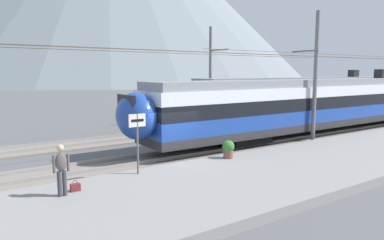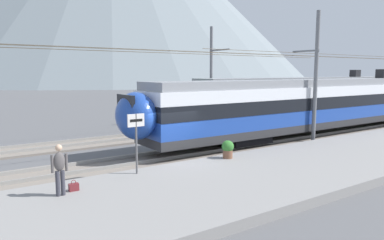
# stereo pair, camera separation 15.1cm
# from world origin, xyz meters

# --- Properties ---
(ground_plane) EXTENTS (400.00, 400.00, 0.00)m
(ground_plane) POSITION_xyz_m (0.00, 0.00, 0.00)
(ground_plane) COLOR #565659
(platform_slab) EXTENTS (120.00, 6.35, 0.35)m
(platform_slab) POSITION_xyz_m (0.00, -4.05, 0.18)
(platform_slab) COLOR gray
(platform_slab) RESTS_ON ground
(track_near) EXTENTS (120.00, 3.00, 0.28)m
(track_near) POSITION_xyz_m (0.00, 1.24, 0.07)
(track_near) COLOR slate
(track_near) RESTS_ON ground
(track_far) EXTENTS (120.00, 3.00, 0.28)m
(track_far) POSITION_xyz_m (0.00, 7.04, 0.07)
(track_far) COLOR slate
(track_far) RESTS_ON ground
(train_near_platform) EXTENTS (33.79, 2.85, 4.27)m
(train_near_platform) POSITION_xyz_m (14.86, 1.24, 2.23)
(train_near_platform) COLOR #2D2D30
(train_near_platform) RESTS_ON track_near
(train_far_track) EXTENTS (31.15, 2.88, 4.27)m
(train_far_track) POSITION_xyz_m (20.86, 7.04, 2.23)
(train_far_track) COLOR #2D2D30
(train_far_track) RESTS_ON track_far
(catenary_mast_mid) EXTENTS (46.60, 1.94, 7.91)m
(catenary_mast_mid) POSITION_xyz_m (9.77, -0.28, 4.09)
(catenary_mast_mid) COLOR slate
(catenary_mast_mid) RESTS_ON ground
(catenary_mast_far_side) EXTENTS (46.60, 2.38, 7.91)m
(catenary_mast_far_side) POSITION_xyz_m (9.14, 8.95, 4.15)
(catenary_mast_far_side) COLOR slate
(catenary_mast_far_side) RESTS_ON ground
(platform_sign) EXTENTS (0.70, 0.08, 2.37)m
(platform_sign) POSITION_xyz_m (-2.58, -1.54, 2.09)
(platform_sign) COLOR #59595B
(platform_sign) RESTS_ON platform_slab
(passenger_walking) EXTENTS (0.53, 0.22, 1.69)m
(passenger_walking) POSITION_xyz_m (-5.74, -2.49, 1.30)
(passenger_walking) COLOR #383842
(passenger_walking) RESTS_ON platform_slab
(handbag_beside_passenger) EXTENTS (0.32, 0.18, 0.38)m
(handbag_beside_passenger) POSITION_xyz_m (-5.26, -2.25, 0.48)
(handbag_beside_passenger) COLOR maroon
(handbag_beside_passenger) RESTS_ON platform_slab
(potted_plant_platform_edge) EXTENTS (0.57, 0.57, 0.84)m
(potted_plant_platform_edge) POSITION_xyz_m (2.04, -1.56, 0.82)
(potted_plant_platform_edge) COLOR brown
(potted_plant_platform_edge) RESTS_ON platform_slab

